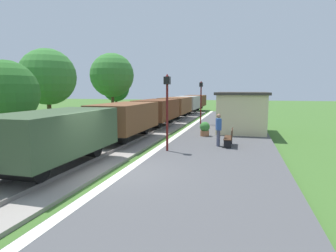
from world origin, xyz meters
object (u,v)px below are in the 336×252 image
station_hut (242,111)px  lamp_post_near (167,98)px  potted_planter (205,129)px  bench_down_platform (235,118)px  tree_trackside_mid (5,93)px  tree_field_distant (116,88)px  freight_train (167,109)px  bench_near_hut (230,137)px  tree_field_left (112,75)px  tree_trackside_far (48,77)px  person_waiting (218,129)px  lamp_post_far (201,94)px

station_hut → lamp_post_near: bearing=-112.8°
potted_planter → lamp_post_near: (-1.18, -4.90, 2.08)m
bench_down_platform → potted_planter: potted_planter is taller
tree_trackside_mid → station_hut: bearing=42.6°
tree_trackside_mid → tree_field_distant: 19.12m
freight_train → bench_down_platform: bearing=2.5°
station_hut → lamp_post_near: (-3.42, -8.14, 1.15)m
bench_near_hut → tree_field_left: size_ratio=0.23×
lamp_post_near → tree_trackside_mid: tree_trackside_mid is taller
bench_near_hut → tree_trackside_mid: tree_trackside_mid is taller
potted_planter → bench_near_hut: bearing=-60.1°
bench_down_platform → tree_field_distant: 14.33m
station_hut → tree_trackside_far: (-12.55, -4.81, 2.39)m
tree_field_distant → station_hut: bearing=-32.1°
lamp_post_near → station_hut: bearing=67.2°
station_hut → bench_near_hut: bearing=-95.1°
tree_trackside_far → bench_down_platform: bearing=38.7°
freight_train → tree_trackside_far: size_ratio=6.63×
tree_trackside_mid → tree_field_distant: bearing=99.4°
tree_field_left → person_waiting: bearing=-41.3°
lamp_post_near → tree_field_left: 13.72m
bench_near_hut → tree_field_left: (-11.01, 8.97, 3.78)m
lamp_post_far → tree_field_distant: 12.08m
bench_near_hut → tree_trackside_far: 12.53m
tree_trackside_far → lamp_post_far: bearing=40.9°
tree_trackside_mid → bench_near_hut: bearing=20.4°
tree_trackside_far → tree_field_distant: 13.73m
lamp_post_near → tree_trackside_mid: (-7.49, -1.90, 0.24)m
station_hut → tree_trackside_mid: size_ratio=1.26×
tree_field_left → lamp_post_near: bearing=-53.3°
lamp_post_near → lamp_post_far: size_ratio=1.00×
potted_planter → lamp_post_near: lamp_post_near is taller
bench_down_platform → tree_field_distant: tree_field_distant is taller
tree_field_left → tree_trackside_mid: bearing=-87.2°
freight_train → lamp_post_near: lamp_post_near is taller
freight_train → lamp_post_near: (3.38, -12.67, 1.41)m
lamp_post_far → tree_field_distant: tree_field_distant is taller
tree_trackside_mid → tree_trackside_far: tree_trackside_far is taller
lamp_post_far → tree_trackside_far: size_ratio=0.63×
tree_trackside_mid → tree_field_left: (-0.63, 12.83, 1.46)m
freight_train → station_hut: bearing=-33.7°
tree_field_left → tree_field_distant: bearing=112.4°
tree_trackside_mid → freight_train: bearing=74.2°
bench_down_platform → tree_trackside_mid: (-10.37, -14.85, 2.32)m
station_hut → lamp_post_far: bearing=138.0°
bench_near_hut → potted_planter: 3.39m
lamp_post_far → freight_train: bearing=156.8°
person_waiting → tree_trackside_mid: size_ratio=0.37×
bench_near_hut → person_waiting: bearing=-162.3°
tree_trackside_far → station_hut: bearing=21.0°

